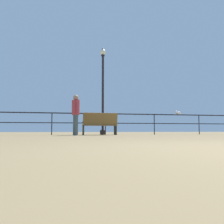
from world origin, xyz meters
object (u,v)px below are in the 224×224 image
at_px(bench_near_left, 100,123).
at_px(seagull_on_rail, 178,113).
at_px(lamppost_center, 103,87).
at_px(person_by_bench, 76,112).

relative_size(bench_near_left, seagull_on_rail, 3.98).
bearing_deg(bench_near_left, seagull_on_rail, 9.95).
xyz_separation_m(lamppost_center, person_by_bench, (-1.44, -1.65, -1.41)).
bearing_deg(person_by_bench, seagull_on_rail, 13.92).
relative_size(lamppost_center, seagull_on_rail, 11.24).
bearing_deg(person_by_bench, lamppost_center, 48.75).
distance_m(lamppost_center, seagull_on_rail, 4.14).
relative_size(lamppost_center, person_by_bench, 2.61).
xyz_separation_m(person_by_bench, seagull_on_rail, (5.37, 1.33, 0.15)).
bearing_deg(lamppost_center, seagull_on_rail, -4.57).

